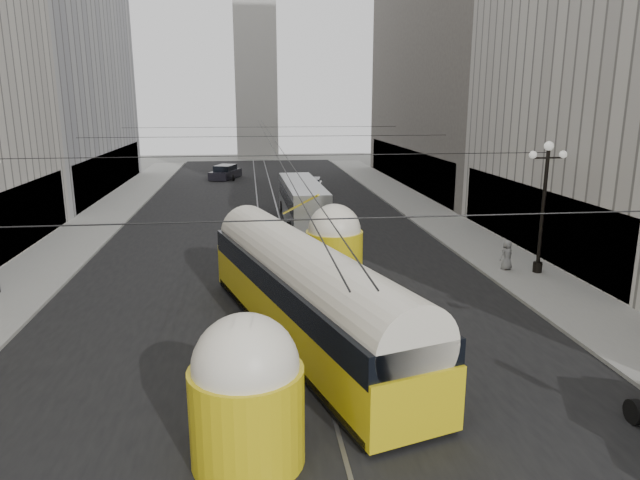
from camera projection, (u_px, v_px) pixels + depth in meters
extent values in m
cube|color=black|center=(270.00, 221.00, 40.57)|extent=(20.00, 85.00, 0.02)
cube|color=gray|center=(107.00, 215.00, 42.49)|extent=(4.00, 72.00, 0.15)
cube|color=gray|center=(419.00, 208.00, 45.36)|extent=(4.00, 72.00, 0.15)
cube|color=gray|center=(259.00, 222.00, 40.48)|extent=(0.12, 85.00, 0.04)
cube|color=gray|center=(280.00, 221.00, 40.66)|extent=(0.12, 85.00, 0.04)
cube|color=black|center=(10.00, 224.00, 30.22)|extent=(0.10, 18.00, 3.60)
cube|color=#999999|center=(30.00, 34.00, 49.79)|extent=(12.00, 28.00, 28.00)
cube|color=black|center=(113.00, 170.00, 53.36)|extent=(0.10, 25.20, 3.60)
cube|color=black|center=(529.00, 218.00, 31.65)|extent=(0.10, 18.00, 3.60)
cube|color=#514C47|center=(471.00, 18.00, 54.09)|extent=(12.00, 32.00, 32.00)
cube|color=black|center=(405.00, 166.00, 56.71)|extent=(0.10, 28.80, 3.60)
cube|color=#B2AFA8|center=(256.00, 75.00, 83.49)|extent=(6.00, 6.00, 24.00)
cylinder|color=black|center=(543.00, 212.00, 27.35)|extent=(0.18, 0.18, 6.00)
cylinder|color=black|center=(537.00, 267.00, 28.01)|extent=(0.44, 0.44, 0.50)
cylinder|color=black|center=(548.00, 158.00, 26.73)|extent=(1.60, 0.08, 0.08)
sphere|color=white|center=(549.00, 146.00, 26.60)|extent=(0.44, 0.44, 0.44)
sphere|color=white|center=(533.00, 155.00, 26.61)|extent=(0.36, 0.36, 0.36)
sphere|color=white|center=(563.00, 154.00, 26.79)|extent=(0.36, 0.36, 0.36)
cylinder|color=black|center=(316.00, 219.00, 11.67)|extent=(25.00, 0.03, 0.03)
cylinder|color=black|center=(279.00, 156.00, 25.17)|extent=(25.00, 0.03, 0.03)
cylinder|color=black|center=(268.00, 136.00, 38.66)|extent=(25.00, 0.03, 0.03)
cylinder|color=black|center=(263.00, 127.00, 52.15)|extent=(25.00, 0.03, 0.03)
cylinder|color=black|center=(266.00, 136.00, 42.56)|extent=(0.03, 72.00, 0.03)
cylinder|color=black|center=(272.00, 136.00, 42.61)|extent=(0.03, 72.00, 0.03)
cube|color=gold|center=(305.00, 311.00, 20.23)|extent=(6.74, 14.69, 1.76)
cube|color=black|center=(306.00, 333.00, 20.42)|extent=(6.62, 14.27, 0.31)
cube|color=black|center=(305.00, 281.00, 19.95)|extent=(6.70, 14.49, 0.88)
cylinder|color=silver|center=(305.00, 272.00, 19.88)|extent=(6.38, 14.39, 2.39)
cylinder|color=gold|center=(247.00, 415.00, 13.34)|extent=(2.70, 2.70, 2.39)
sphere|color=silver|center=(246.00, 367.00, 13.05)|extent=(2.49, 2.49, 2.49)
cylinder|color=gold|center=(334.00, 256.00, 27.06)|extent=(2.70, 2.70, 2.39)
sphere|color=silver|center=(334.00, 230.00, 26.77)|extent=(2.49, 2.49, 2.49)
sphere|color=#FFF2BF|center=(232.00, 457.00, 12.32)|extent=(0.36, 0.36, 0.36)
cube|color=#989A9D|center=(302.00, 203.00, 39.62)|extent=(2.61, 11.33, 2.82)
cube|color=black|center=(302.00, 196.00, 39.51)|extent=(2.62, 10.94, 1.03)
cube|color=black|center=(311.00, 213.00, 34.15)|extent=(2.16, 0.15, 1.32)
cylinder|color=black|center=(290.00, 229.00, 36.07)|extent=(0.30, 0.94, 0.94)
cylinder|color=black|center=(326.00, 228.00, 36.35)|extent=(0.30, 0.94, 0.94)
cylinder|color=black|center=(282.00, 207.00, 43.36)|extent=(0.30, 0.94, 0.94)
cylinder|color=black|center=(313.00, 206.00, 43.64)|extent=(0.30, 0.94, 0.94)
cylinder|color=black|center=(634.00, 412.00, 15.12)|extent=(0.22, 0.67, 0.67)
cube|color=silver|center=(312.00, 187.00, 53.54)|extent=(2.39, 4.33, 0.73)
cube|color=black|center=(312.00, 182.00, 53.41)|extent=(1.86, 2.48, 0.69)
cylinder|color=black|center=(305.00, 191.00, 52.14)|extent=(0.22, 0.58, 0.58)
cylinder|color=black|center=(322.00, 191.00, 52.32)|extent=(0.22, 0.58, 0.58)
cylinder|color=black|center=(302.00, 187.00, 54.82)|extent=(0.22, 0.58, 0.58)
cylinder|color=black|center=(318.00, 186.00, 55.00)|extent=(0.22, 0.58, 0.58)
cube|color=black|center=(225.00, 174.00, 62.32)|extent=(3.54, 5.24, 0.86)
cube|color=black|center=(225.00, 169.00, 62.18)|extent=(2.56, 3.11, 0.81)
cylinder|color=black|center=(216.00, 178.00, 60.67)|extent=(0.22, 0.69, 0.69)
cylinder|color=black|center=(233.00, 178.00, 60.88)|extent=(0.22, 0.69, 0.69)
cylinder|color=black|center=(218.00, 174.00, 63.85)|extent=(0.22, 0.69, 0.69)
cylinder|color=black|center=(234.00, 174.00, 64.06)|extent=(0.22, 0.69, 0.69)
imported|color=gray|center=(507.00, 255.00, 28.33)|extent=(0.85, 0.68, 1.50)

